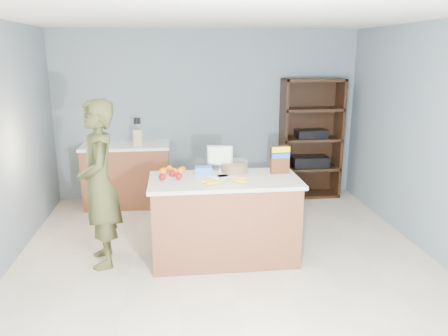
{
  "coord_description": "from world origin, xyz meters",
  "views": [
    {
      "loc": [
        -0.5,
        -4.02,
        2.16
      ],
      "look_at": [
        0.0,
        0.35,
        1.0
      ],
      "focal_mm": 35.0,
      "sensor_mm": 36.0,
      "label": 1
    }
  ],
  "objects": [
    {
      "name": "oranges",
      "position": [
        -0.54,
        0.53,
        0.94
      ],
      "size": [
        0.28,
        0.2,
        0.08
      ],
      "color": "orange",
      "rests_on": "counter_peninsula"
    },
    {
      "name": "counter_peninsula",
      "position": [
        0.0,
        0.3,
        0.42
      ],
      "size": [
        1.56,
        0.76,
        0.9
      ],
      "color": "brown",
      "rests_on": "ground"
    },
    {
      "name": "walls",
      "position": [
        0.0,
        0.0,
        1.65
      ],
      "size": [
        4.52,
        5.02,
        2.51
      ],
      "color": "slate",
      "rests_on": "ground"
    },
    {
      "name": "shelving_unit",
      "position": [
        1.55,
        2.35,
        0.86
      ],
      "size": [
        0.9,
        0.4,
        1.8
      ],
      "color": "black",
      "rests_on": "ground"
    },
    {
      "name": "knife_block",
      "position": [
        -1.02,
        2.13,
        1.02
      ],
      "size": [
        0.12,
        0.1,
        0.31
      ],
      "color": "tan",
      "rests_on": "back_cabinet"
    },
    {
      "name": "apples",
      "position": [
        -0.55,
        0.35,
        0.94
      ],
      "size": [
        0.24,
        0.2,
        0.07
      ],
      "color": "maroon",
      "rests_on": "counter_peninsula"
    },
    {
      "name": "bananas",
      "position": [
        -0.01,
        0.14,
        0.92
      ],
      "size": [
        0.5,
        0.21,
        0.04
      ],
      "color": "yellow",
      "rests_on": "counter_peninsula"
    },
    {
      "name": "person",
      "position": [
        -1.28,
        0.35,
        0.87
      ],
      "size": [
        0.54,
        0.71,
        1.73
      ],
      "primitive_type": "imported",
      "rotation": [
        0.0,
        0.0,
        -1.35
      ],
      "color": "#404220",
      "rests_on": "ground"
    },
    {
      "name": "floor",
      "position": [
        0.0,
        0.0,
        0.0
      ],
      "size": [
        4.5,
        5.0,
        0.02
      ],
      "primitive_type": "cube",
      "color": "beige",
      "rests_on": "ground"
    },
    {
      "name": "blue_carton",
      "position": [
        -0.2,
        0.5,
        0.94
      ],
      "size": [
        0.18,
        0.12,
        0.08
      ],
      "primitive_type": "cube",
      "rotation": [
        0.0,
        0.0,
        -0.02
      ],
      "color": "blue",
      "rests_on": "counter_peninsula"
    },
    {
      "name": "tv",
      "position": [
        -0.01,
        0.63,
        1.06
      ],
      "size": [
        0.28,
        0.12,
        0.28
      ],
      "color": "silver",
      "rests_on": "counter_peninsula"
    },
    {
      "name": "salad_bowl",
      "position": [
        0.14,
        0.55,
        0.96
      ],
      "size": [
        0.3,
        0.3,
        0.13
      ],
      "color": "#267219",
      "rests_on": "counter_peninsula"
    },
    {
      "name": "envelopes",
      "position": [
        -0.0,
        0.39,
        0.9
      ],
      "size": [
        0.34,
        0.18,
        0.0
      ],
      "color": "white",
      "rests_on": "counter_peninsula"
    },
    {
      "name": "cereal_box",
      "position": [
        0.62,
        0.44,
        1.07
      ],
      "size": [
        0.2,
        0.09,
        0.3
      ],
      "color": "#592B14",
      "rests_on": "counter_peninsula"
    },
    {
      "name": "back_cabinet",
      "position": [
        -1.2,
        2.2,
        0.45
      ],
      "size": [
        1.24,
        0.62,
        0.9
      ],
      "color": "brown",
      "rests_on": "ground"
    }
  ]
}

